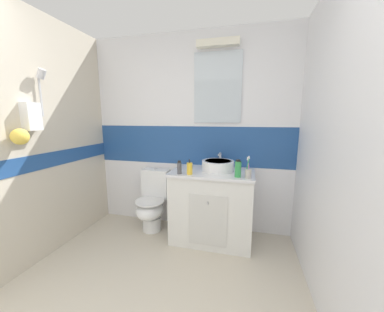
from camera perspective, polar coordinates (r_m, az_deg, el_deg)
name	(u,v)px	position (r m, az deg, el deg)	size (l,w,h in m)	color
ground_plane	(154,290)	(2.24, -9.88, -31.53)	(3.20, 3.48, 0.04)	beige
wall_back_tiled	(191,133)	(2.86, -0.24, 6.12)	(3.20, 0.20, 2.50)	white
wall_left_shower_alcove	(14,141)	(2.58, -39.46, 3.11)	(0.26, 3.48, 2.50)	beige
wall_right_plain	(351,152)	(1.65, 36.47, 0.78)	(0.10, 3.48, 2.50)	white
vanity_cabinet	(212,205)	(2.66, 5.31, -12.83)	(0.94, 0.60, 0.85)	silver
sink_basin	(218,165)	(2.54, 6.84, -2.42)	(0.37, 0.42, 0.19)	white
toilet	(152,202)	(2.94, -10.39, -11.89)	(0.37, 0.50, 0.80)	white
toothbrush_cup	(248,173)	(2.29, 14.60, -4.24)	(0.06, 0.06, 0.23)	#B2ADA3
soap_dispenser	(190,168)	(2.36, -0.64, -3.29)	(0.06, 0.06, 0.17)	yellow
deodorant_spray_can	(179,168)	(2.37, -3.36, -3.10)	(0.05, 0.05, 0.15)	#4C4C51
mouthwash_bottle	(238,169)	(2.29, 12.02, -3.31)	(0.07, 0.07, 0.19)	green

